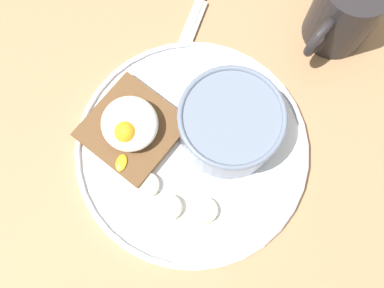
% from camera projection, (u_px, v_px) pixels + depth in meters
% --- Properties ---
extents(ground_plane, '(1.20, 1.20, 0.02)m').
position_uv_depth(ground_plane, '(192.00, 153.00, 0.50)').
color(ground_plane, '#9E7651').
rests_on(ground_plane, ground).
extents(plate, '(0.27, 0.27, 0.02)m').
position_uv_depth(plate, '(192.00, 149.00, 0.49)').
color(plate, white).
rests_on(plate, ground_plane).
extents(oatmeal_bowl, '(0.11, 0.11, 0.06)m').
position_uv_depth(oatmeal_bowl, '(230.00, 124.00, 0.46)').
color(oatmeal_bowl, slate).
rests_on(oatmeal_bowl, plate).
extents(toast_slice, '(0.12, 0.12, 0.01)m').
position_uv_depth(toast_slice, '(132.00, 129.00, 0.48)').
color(toast_slice, brown).
rests_on(toast_slice, plate).
extents(poached_egg, '(0.07, 0.07, 0.04)m').
position_uv_depth(poached_egg, '(129.00, 125.00, 0.46)').
color(poached_egg, white).
rests_on(poached_egg, toast_slice).
extents(banana_slice_front, '(0.03, 0.03, 0.01)m').
position_uv_depth(banana_slice_front, '(169.00, 207.00, 0.46)').
color(banana_slice_front, beige).
rests_on(banana_slice_front, plate).
extents(banana_slice_left, '(0.04, 0.04, 0.01)m').
position_uv_depth(banana_slice_left, '(204.00, 211.00, 0.46)').
color(banana_slice_left, '#F5E8B0').
rests_on(banana_slice_left, plate).
extents(banana_slice_back, '(0.03, 0.03, 0.01)m').
position_uv_depth(banana_slice_back, '(147.00, 185.00, 0.47)').
color(banana_slice_back, beige).
rests_on(banana_slice_back, plate).
extents(coffee_mug, '(0.08, 0.11, 0.10)m').
position_uv_depth(coffee_mug, '(344.00, 11.00, 0.48)').
color(coffee_mug, '#262325').
rests_on(coffee_mug, ground_plane).
extents(knife, '(0.08, 0.11, 0.01)m').
position_uv_depth(knife, '(200.00, 5.00, 0.54)').
color(knife, silver).
rests_on(knife, ground_plane).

